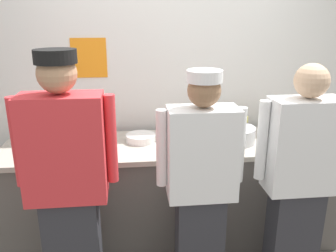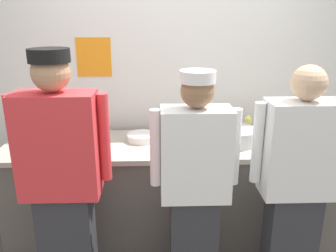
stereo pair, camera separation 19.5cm
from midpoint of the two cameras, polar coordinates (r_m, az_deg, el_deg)
name	(u,v)px [view 2 (the right image)]	position (r m, az deg, el deg)	size (l,w,h in m)	color
wall_back	(172,76)	(3.21, 2.38, 8.23)	(4.37, 0.11, 2.77)	silver
prep_counter	(174,192)	(3.05, 2.84, -10.84)	(2.78, 0.71, 0.91)	#56514C
chef_near_left	(62,179)	(2.28, -14.71, -8.44)	(0.63, 0.24, 1.74)	#2D2D33
chef_center	(195,184)	(2.33, 6.86, -9.52)	(0.59, 0.24, 1.61)	#2D2D33
chef_far_right	(296,183)	(2.48, 22.46, -8.74)	(0.60, 0.24, 1.64)	#2D2D33
plate_stack_front	(142,137)	(2.91, -2.41, -1.87)	(0.25, 0.25, 0.06)	white
plate_stack_rear	(281,138)	(3.06, 19.86, -1.85)	(0.22, 0.22, 0.07)	white
mixing_bowl_steel	(234,136)	(2.92, 12.65, -1.60)	(0.38, 0.38, 0.13)	#B7BABF
sheet_tray	(58,145)	(2.89, -15.77, -3.09)	(0.43, 0.30, 0.02)	#B7BABF
squeeze_bottle_primary	(306,132)	(3.09, 23.35, -1.01)	(0.06, 0.06, 0.19)	red
squeeze_bottle_secondary	(316,140)	(2.93, 24.96, -2.14)	(0.06, 0.06, 0.20)	#E5E066
squeeze_bottle_spare	(248,125)	(3.15, 14.74, 0.17)	(0.06, 0.06, 0.18)	#E5E066
ramekin_orange_sauce	(202,142)	(2.86, 7.57, -2.62)	(0.10, 0.10, 0.04)	white
ramekin_red_sauce	(192,134)	(3.03, 5.75, -1.34)	(0.10, 0.10, 0.04)	white
ramekin_green_sauce	(306,134)	(3.29, 23.30, -1.19)	(0.09, 0.09, 0.04)	white
ramekin_yellow_sauce	(101,140)	(2.90, -9.06, -2.30)	(0.08, 0.08, 0.04)	white
deli_cup	(287,129)	(3.26, 20.57, -0.49)	(0.09, 0.09, 0.10)	white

